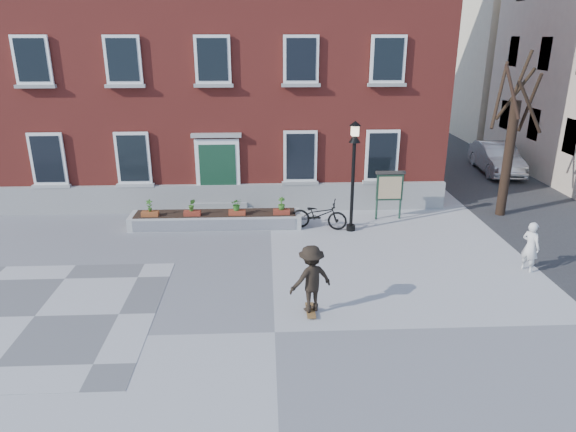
{
  "coord_description": "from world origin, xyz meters",
  "views": [
    {
      "loc": [
        -0.17,
        -10.54,
        6.69
      ],
      "look_at": [
        0.5,
        4.0,
        1.5
      ],
      "focal_mm": 32.0,
      "sensor_mm": 36.0,
      "label": 1
    }
  ],
  "objects_px": {
    "bicycle": "(319,215)",
    "parked_car": "(497,158)",
    "skateboarder": "(311,279)",
    "notice_board": "(390,187)",
    "bystander": "(530,247)",
    "lamp_post": "(354,161)"
  },
  "relations": [
    {
      "from": "skateboarder",
      "to": "lamp_post",
      "type": "bearing_deg",
      "value": 71.07
    },
    {
      "from": "notice_board",
      "to": "skateboarder",
      "type": "relative_size",
      "value": 1.02
    },
    {
      "from": "parked_car",
      "to": "bystander",
      "type": "height_order",
      "value": "bystander"
    },
    {
      "from": "notice_board",
      "to": "bystander",
      "type": "bearing_deg",
      "value": -56.49
    },
    {
      "from": "bicycle",
      "to": "notice_board",
      "type": "xyz_separation_m",
      "value": [
        2.75,
        0.92,
        0.73
      ]
    },
    {
      "from": "bystander",
      "to": "notice_board",
      "type": "distance_m",
      "value": 5.66
    },
    {
      "from": "bystander",
      "to": "skateboarder",
      "type": "distance_m",
      "value": 7.01
    },
    {
      "from": "parked_car",
      "to": "skateboarder",
      "type": "height_order",
      "value": "skateboarder"
    },
    {
      "from": "lamp_post",
      "to": "skateboarder",
      "type": "bearing_deg",
      "value": -108.93
    },
    {
      "from": "bicycle",
      "to": "lamp_post",
      "type": "bearing_deg",
      "value": -87.9
    },
    {
      "from": "bicycle",
      "to": "parked_car",
      "type": "relative_size",
      "value": 0.45
    },
    {
      "from": "parked_car",
      "to": "bystander",
      "type": "bearing_deg",
      "value": -103.65
    },
    {
      "from": "notice_board",
      "to": "bicycle",
      "type": "bearing_deg",
      "value": -161.53
    },
    {
      "from": "parked_car",
      "to": "bystander",
      "type": "distance_m",
      "value": 12.0
    },
    {
      "from": "lamp_post",
      "to": "notice_board",
      "type": "height_order",
      "value": "lamp_post"
    },
    {
      "from": "parked_car",
      "to": "bystander",
      "type": "xyz_separation_m",
      "value": [
        -3.95,
        -11.33,
        0.02
      ]
    },
    {
      "from": "lamp_post",
      "to": "skateboarder",
      "type": "relative_size",
      "value": 2.15
    },
    {
      "from": "bystander",
      "to": "lamp_post",
      "type": "bearing_deg",
      "value": 25.79
    },
    {
      "from": "bicycle",
      "to": "lamp_post",
      "type": "xyz_separation_m",
      "value": [
        1.14,
        -0.22,
        2.0
      ]
    },
    {
      "from": "lamp_post",
      "to": "notice_board",
      "type": "bearing_deg",
      "value": 35.36
    },
    {
      "from": "bicycle",
      "to": "parked_car",
      "type": "height_order",
      "value": "parked_car"
    },
    {
      "from": "bystander",
      "to": "lamp_post",
      "type": "distance_m",
      "value": 6.17
    }
  ]
}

